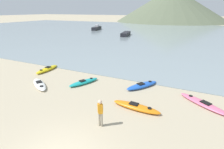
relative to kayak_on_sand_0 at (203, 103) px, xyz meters
name	(u,v)px	position (x,y,z in m)	size (l,w,h in m)	color
bay_water	(177,34)	(-5.57, 36.97, -0.10)	(160.00, 70.00, 0.06)	gray
far_hill_left	(171,5)	(-15.29, 92.12, 8.39)	(57.65, 57.65, 17.04)	#5B664C
kayak_on_sand_0	(203,103)	(0.00, 0.00, 0.00)	(3.25, 2.59, 0.30)	#E5668C
kayak_on_sand_1	(47,69)	(-14.46, 0.87, 0.04)	(0.87, 2.99, 0.39)	yellow
kayak_on_sand_2	(142,85)	(-4.43, 1.09, 0.03)	(2.30, 3.00, 0.36)	blue
kayak_on_sand_3	(136,107)	(-3.84, -2.34, 0.04)	(3.19, 0.94, 0.37)	orange
kayak_on_sand_4	(39,84)	(-12.18, -2.30, 0.02)	(2.93, 2.23, 0.34)	white
kayak_on_sand_5	(84,82)	(-9.12, -0.35, 0.02)	(1.73, 2.81, 0.34)	teal
person_near_foreground	(100,111)	(-5.04, -4.81, 0.78)	(0.32, 0.27, 1.59)	gray
moored_boat_1	(126,34)	(-16.41, 28.38, 0.35)	(2.33, 5.62, 0.84)	black
moored_boat_2	(97,28)	(-29.42, 36.98, 0.48)	(2.54, 6.04, 1.58)	black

